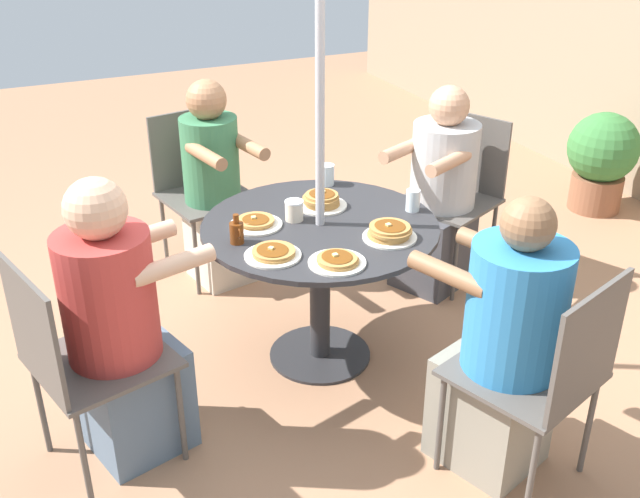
% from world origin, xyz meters
% --- Properties ---
extents(ground_plane, '(12.00, 12.00, 0.00)m').
position_xyz_m(ground_plane, '(0.00, 0.00, 0.00)').
color(ground_plane, '#9E7051').
extents(patio_table, '(1.08, 1.08, 0.72)m').
position_xyz_m(patio_table, '(0.00, 0.00, 0.57)').
color(patio_table, '#28282B').
rests_on(patio_table, ground).
extents(umbrella_pole, '(0.04, 0.04, 2.33)m').
position_xyz_m(umbrella_pole, '(0.00, 0.00, 1.16)').
color(umbrella_pole, '#ADADB2').
rests_on(umbrella_pole, ground).
extents(patio_chair_north, '(0.60, 0.60, 0.92)m').
position_xyz_m(patio_chair_north, '(1.12, 0.39, 0.54)').
color(patio_chair_north, '#514C47').
rests_on(patio_chair_north, ground).
extents(diner_north, '(0.60, 0.50, 1.16)m').
position_xyz_m(diner_north, '(0.95, 0.33, 0.53)').
color(diner_north, gray).
rests_on(diner_north, ground).
extents(patio_chair_east, '(0.63, 0.63, 0.92)m').
position_xyz_m(patio_chair_east, '(-0.48, 1.08, 0.54)').
color(patio_chair_east, '#514C47').
rests_on(patio_chair_east, ground).
extents(diner_east, '(0.53, 0.60, 1.15)m').
position_xyz_m(diner_east, '(-0.41, 0.91, 0.52)').
color(diner_east, '#3D3D42').
rests_on(diner_east, ground).
extents(patio_chair_south, '(0.56, 0.56, 0.92)m').
position_xyz_m(patio_chair_south, '(-1.16, -0.23, 0.54)').
color(patio_chair_south, '#514C47').
rests_on(patio_chair_south, ground).
extents(diner_south, '(0.55, 0.40, 1.16)m').
position_xyz_m(diner_south, '(-0.98, -0.19, 0.54)').
color(diner_south, beige).
rests_on(diner_south, ground).
extents(patio_chair_west, '(0.59, 0.59, 0.92)m').
position_xyz_m(patio_chair_west, '(0.31, -1.14, 0.54)').
color(patio_chair_west, '#514C47').
rests_on(patio_chair_west, ground).
extents(diner_west, '(0.47, 0.58, 1.20)m').
position_xyz_m(diner_west, '(0.27, -0.97, 0.55)').
color(diner_west, slate).
rests_on(diner_west, ground).
extents(pancake_plate_a, '(0.24, 0.24, 0.04)m').
position_xyz_m(pancake_plate_a, '(-0.10, -0.27, 0.73)').
color(pancake_plate_a, silver).
rests_on(pancake_plate_a, patio_table).
extents(pancake_plate_b, '(0.24, 0.24, 0.08)m').
position_xyz_m(pancake_plate_b, '(-0.17, 0.09, 0.75)').
color(pancake_plate_b, silver).
rests_on(pancake_plate_b, patio_table).
extents(pancake_plate_c, '(0.24, 0.24, 0.04)m').
position_xyz_m(pancake_plate_c, '(0.38, -0.10, 0.73)').
color(pancake_plate_c, silver).
rests_on(pancake_plate_c, patio_table).
extents(pancake_plate_d, '(0.24, 0.24, 0.04)m').
position_xyz_m(pancake_plate_d, '(0.21, -0.31, 0.73)').
color(pancake_plate_d, silver).
rests_on(pancake_plate_d, patio_table).
extents(pancake_plate_e, '(0.24, 0.24, 0.07)m').
position_xyz_m(pancake_plate_e, '(0.26, 0.21, 0.74)').
color(pancake_plate_e, silver).
rests_on(pancake_plate_e, patio_table).
extents(syrup_bottle, '(0.08, 0.06, 0.13)m').
position_xyz_m(syrup_bottle, '(0.03, -0.40, 0.77)').
color(syrup_bottle, '#602D0F').
rests_on(syrup_bottle, patio_table).
extents(coffee_cup, '(0.09, 0.09, 0.09)m').
position_xyz_m(coffee_cup, '(-0.09, -0.09, 0.76)').
color(coffee_cup, beige).
rests_on(coffee_cup, patio_table).
extents(drinking_glass_a, '(0.07, 0.07, 0.10)m').
position_xyz_m(drinking_glass_a, '(0.05, 0.46, 0.77)').
color(drinking_glass_a, silver).
rests_on(drinking_glass_a, patio_table).
extents(drinking_glass_b, '(0.08, 0.08, 0.10)m').
position_xyz_m(drinking_glass_b, '(-0.42, 0.23, 0.77)').
color(drinking_glass_b, silver).
rests_on(drinking_glass_b, patio_table).
extents(potted_shrub, '(0.48, 0.48, 0.69)m').
position_xyz_m(potted_shrub, '(-0.82, 2.50, 0.38)').
color(potted_shrub, brown).
rests_on(potted_shrub, ground).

